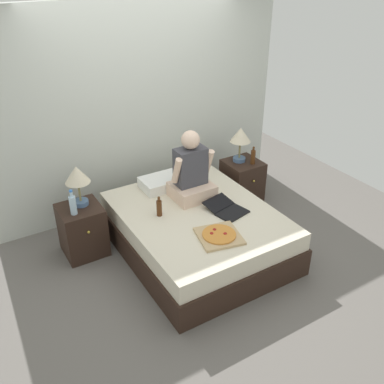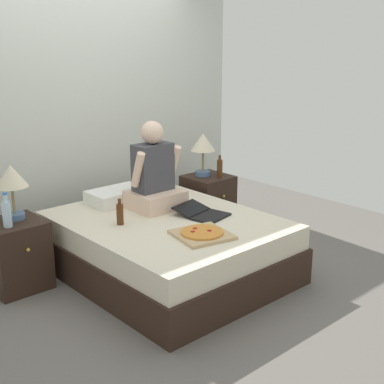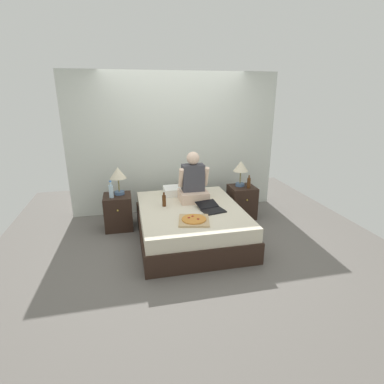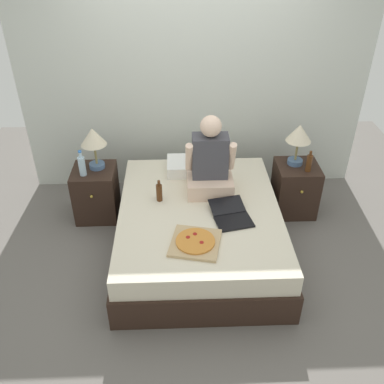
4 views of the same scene
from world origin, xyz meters
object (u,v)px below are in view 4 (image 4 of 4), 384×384
person_seated (210,164)px  laptop (232,216)px  bed (199,230)px  pizza_box (195,242)px  water_bottle (82,165)px  lamp_on_left_nightstand (93,139)px  lamp_on_right_nightstand (299,136)px  nightstand_left (96,193)px  nightstand_right (295,188)px  beer_bottle_on_bed (159,192)px  beer_bottle (309,163)px

person_seated → laptop: bearing=-70.6°
bed → person_seated: 0.64m
bed → pizza_box: bearing=-97.1°
water_bottle → laptop: size_ratio=0.58×
bed → laptop: 0.42m
lamp_on_left_nightstand → water_bottle: bearing=-130.6°
lamp_on_right_nightstand → pizza_box: (-1.11, -1.17, -0.37)m
lamp_on_left_nightstand → nightstand_left: bearing=-128.6°
bed → lamp_on_left_nightstand: bearing=147.1°
nightstand_right → laptop: 1.14m
water_bottle → nightstand_left: bearing=48.3°
water_bottle → pizza_box: (1.09, -1.03, -0.16)m
lamp_on_left_nightstand → nightstand_right: (2.11, -0.05, -0.61)m
water_bottle → person_seated: size_ratio=0.35×
lamp_on_left_nightstand → person_seated: size_ratio=0.58×
water_bottle → laptop: water_bottle is taller
pizza_box → nightstand_right: bearing=44.6°
lamp_on_left_nightstand → beer_bottle_on_bed: size_ratio=2.05×
beer_bottle → laptop: bearing=-141.8°
nightstand_left → beer_bottle_on_bed: bearing=-34.2°
lamp_on_left_nightstand → lamp_on_right_nightstand: (2.08, 0.00, 0.00)m
nightstand_left → nightstand_right: 2.15m
lamp_on_left_nightstand → beer_bottle_on_bed: 0.89m
lamp_on_left_nightstand → laptop: bearing=-32.3°
nightstand_right → lamp_on_right_nightstand: size_ratio=1.27×
nightstand_left → nightstand_right: bearing=0.0°
nightstand_left → pizza_box: size_ratio=1.20×
bed → nightstand_left: nightstand_left is taller
nightstand_left → nightstand_right: same height
lamp_on_right_nightstand → beer_bottle_on_bed: lamp_on_right_nightstand is taller
bed → water_bottle: (-1.15, 0.53, 0.43)m
lamp_on_right_nightstand → person_seated: person_seated is taller
nightstand_left → person_seated: (1.19, -0.31, 0.51)m
lamp_on_left_nightstand → laptop: size_ratio=0.95×
lamp_on_left_nightstand → lamp_on_right_nightstand: size_ratio=1.00×
bed → nightstand_right: nightstand_right is taller
lamp_on_right_nightstand → beer_bottle_on_bed: 1.54m
beer_bottle → laptop: (-0.87, -0.68, -0.14)m
nightstand_left → water_bottle: (-0.08, -0.09, 0.40)m
nightstand_right → pizza_box: 1.61m
person_seated → pizza_box: bearing=-102.2°
nightstand_right → beer_bottle: beer_bottle is taller
laptop → beer_bottle: bearing=38.2°
nightstand_left → beer_bottle_on_bed: (0.70, -0.47, 0.31)m
person_seated → lamp_on_left_nightstand: bearing=162.6°
nightstand_left → beer_bottle: size_ratio=2.48×
nightstand_left → laptop: 1.58m
bed → person_seated: person_seated is taller
bed → pizza_box: size_ratio=4.00×
bed → person_seated: bearing=70.0°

